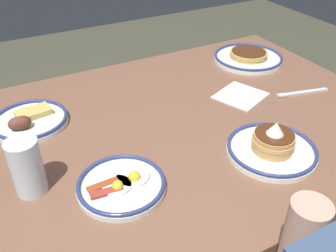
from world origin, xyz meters
name	(u,v)px	position (x,y,z in m)	size (l,w,h in m)	color
dining_table	(174,146)	(0.00, 0.00, 0.64)	(1.40, 0.95, 0.73)	brown
plate_near_main	(248,57)	(-0.48, -0.26, 0.74)	(0.27, 0.27, 0.04)	white
plate_center_pancakes	(29,120)	(0.38, -0.20, 0.74)	(0.22, 0.22, 0.05)	white
plate_far_companion	(272,147)	(-0.16, 0.24, 0.75)	(0.24, 0.24, 0.10)	white
plate_far_side	(122,185)	(0.24, 0.18, 0.74)	(0.21, 0.21, 0.04)	white
drinking_glass	(27,169)	(0.43, 0.09, 0.79)	(0.07, 0.07, 0.14)	silver
paper_napkin	(240,96)	(-0.28, -0.04, 0.73)	(0.15, 0.14, 0.00)	white
fork_near	(302,92)	(-0.48, 0.04, 0.73)	(0.19, 0.06, 0.01)	silver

